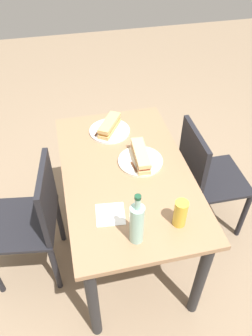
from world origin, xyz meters
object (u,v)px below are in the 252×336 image
object	(u,v)px
chair_far	(35,218)
water_bottle	(137,223)
knife_near	(100,129)
plate_near	(110,131)
chair_near	(204,175)
plate_far	(140,161)
baguette_sandwich_far	(141,156)
baguette_sandwich_near	(109,126)
beer_glass	(180,213)
dining_table	(126,186)
knife_far	(131,162)

from	to	relation	value
chair_far	water_bottle	distance (m)	0.75
knife_near	water_bottle	world-z (taller)	water_bottle
plate_near	chair_near	bearing A→B (deg)	-115.82
chair_far	plate_far	bearing A→B (deg)	-84.36
plate_far	baguette_sandwich_far	distance (m)	0.04
plate_near	baguette_sandwich_far	bearing A→B (deg)	-159.82
knife_near	baguette_sandwich_far	world-z (taller)	baguette_sandwich_far
chair_far	baguette_sandwich_near	bearing A→B (deg)	-53.79
baguette_sandwich_far	beer_glass	distance (m)	0.47
dining_table	water_bottle	size ratio (longest dim) A/B	4.01
beer_glass	water_bottle	bearing A→B (deg)	100.62
plate_far	beer_glass	size ratio (longest dim) A/B	1.75
dining_table	knife_far	distance (m)	0.15
dining_table	knife_far	size ratio (longest dim) A/B	6.49
plate_near	baguette_sandwich_near	xyz separation A→B (m)	(-0.00, 0.00, 0.04)
plate_far	water_bottle	size ratio (longest dim) A/B	0.88
chair_far	beer_glass	world-z (taller)	beer_glass
plate_near	baguette_sandwich_near	size ratio (longest dim) A/B	1.14
chair_near	baguette_sandwich_near	size ratio (longest dim) A/B	3.76
baguette_sandwich_near	baguette_sandwich_far	distance (m)	0.34
knife_near	baguette_sandwich_far	bearing A→B (deg)	-153.23
knife_near	plate_far	world-z (taller)	knife_near
chair_far	plate_far	xyz separation A→B (m)	(0.06, -0.64, 0.26)
chair_far	baguette_sandwich_far	xyz separation A→B (m)	(0.06, -0.64, 0.30)
plate_near	knife_near	size ratio (longest dim) A/B	1.66
chair_far	baguette_sandwich_far	bearing A→B (deg)	-84.36
dining_table	chair_far	xyz separation A→B (m)	(-0.01, 0.55, -0.13)
dining_table	knife_near	world-z (taller)	knife_near
chair_near	plate_far	bearing A→B (deg)	95.87
dining_table	chair_near	bearing A→B (deg)	-79.91
chair_near	baguette_sandwich_near	xyz separation A→B (m)	(0.27, 0.57, 0.30)
chair_near	plate_far	world-z (taller)	chair_near
baguette_sandwich_near	plate_near	bearing A→B (deg)	0.00
chair_near	knife_near	world-z (taller)	chair_near
baguette_sandwich_far	plate_far	bearing A→B (deg)	180.00
chair_near	knife_near	xyz separation A→B (m)	(0.30, 0.62, 0.27)
chair_far	knife_far	world-z (taller)	chair_far
chair_far	plate_near	xyz separation A→B (m)	(0.38, -0.53, 0.26)
baguette_sandwich_far	knife_far	xyz separation A→B (m)	(-0.01, 0.06, -0.03)
chair_far	plate_far	distance (m)	0.70
dining_table	baguette_sandwich_far	bearing A→B (deg)	-62.11
baguette_sandwich_far	water_bottle	xyz separation A→B (m)	(-0.50, 0.15, 0.07)
dining_table	beer_glass	size ratio (longest dim) A/B	7.97
knife_near	beer_glass	xyz separation A→B (m)	(-0.80, -0.24, 0.06)
plate_near	beer_glass	xyz separation A→B (m)	(-0.78, -0.19, 0.07)
dining_table	chair_far	distance (m)	0.56
knife_far	knife_near	bearing A→B (deg)	18.45
chair_far	plate_near	distance (m)	0.70
plate_near	knife_near	world-z (taller)	knife_near
plate_near	knife_near	xyz separation A→B (m)	(0.02, 0.05, 0.01)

